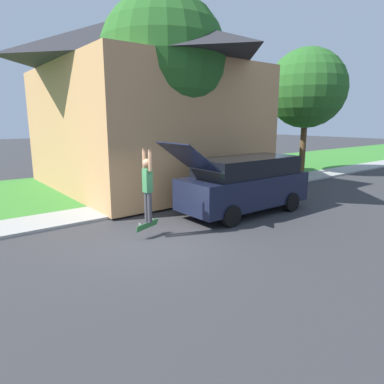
% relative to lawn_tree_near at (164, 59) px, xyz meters
% --- Properties ---
extents(ground_plane, '(120.00, 120.00, 0.00)m').
position_rel_lawn_tree_near_xyz_m(ground_plane, '(4.39, -3.32, -5.74)').
color(ground_plane, '#333335').
extents(lawn, '(10.00, 80.00, 0.08)m').
position_rel_lawn_tree_near_xyz_m(lawn, '(-3.61, 2.68, -5.70)').
color(lawn, '#387F2D').
rests_on(lawn, ground_plane).
extents(sidewalk, '(1.80, 80.00, 0.10)m').
position_rel_lawn_tree_near_xyz_m(sidewalk, '(0.79, 2.68, -5.69)').
color(sidewalk, '#9E9E99').
rests_on(sidewalk, ground_plane).
extents(house, '(10.98, 9.23, 8.25)m').
position_rel_lawn_tree_near_xyz_m(house, '(-3.12, 0.74, -1.38)').
color(house, tan).
rests_on(house, lawn).
extents(lawn_tree_near, '(5.14, 5.14, 8.25)m').
position_rel_lawn_tree_near_xyz_m(lawn_tree_near, '(0.00, 0.00, 0.00)').
color(lawn_tree_near, brown).
rests_on(lawn_tree_near, lawn).
extents(lawn_tree_far, '(4.67, 4.67, 7.43)m').
position_rel_lawn_tree_near_xyz_m(lawn_tree_far, '(-0.23, 10.33, -0.58)').
color(lawn_tree_far, brown).
rests_on(lawn_tree_far, lawn).
extents(suv_parked, '(2.08, 5.68, 2.68)m').
position_rel_lawn_tree_near_xyz_m(suv_parked, '(3.91, 0.84, -4.65)').
color(suv_parked, black).
rests_on(suv_parked, ground_plane).
extents(skateboarder, '(0.41, 0.24, 2.08)m').
position_rel_lawn_tree_near_xyz_m(skateboarder, '(4.11, -3.31, -4.18)').
color(skateboarder, '#38383D').
rests_on(skateboarder, ground_plane).
extents(skateboard, '(0.29, 0.80, 0.29)m').
position_rel_lawn_tree_near_xyz_m(skateboard, '(4.01, -3.30, -5.39)').
color(skateboard, '#337F3D').
rests_on(skateboard, ground_plane).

